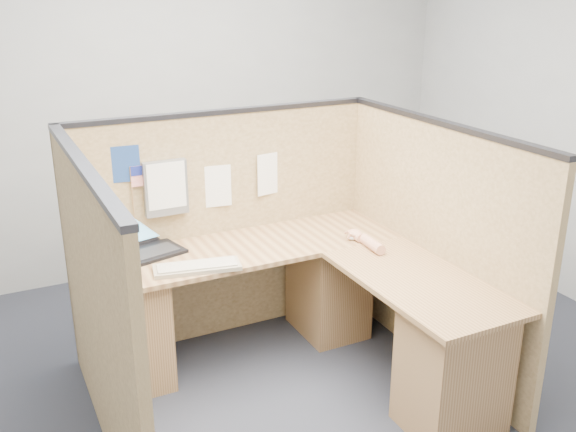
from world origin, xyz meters
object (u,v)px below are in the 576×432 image
l_desk (300,316)px  keyboard (197,267)px  mouse (354,236)px  laptop (148,240)px

l_desk → keyboard: bearing=161.2°
keyboard → l_desk: bearing=-7.6°
keyboard → mouse: bearing=11.1°
l_desk → mouse: bearing=21.4°
laptop → keyboard: laptop is taller
keyboard → mouse: (1.05, -0.00, 0.00)m
keyboard → mouse: size_ratio=5.28×
laptop → mouse: laptop is taller
mouse → keyboard: bearing=179.9°
laptop → mouse: bearing=-33.4°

